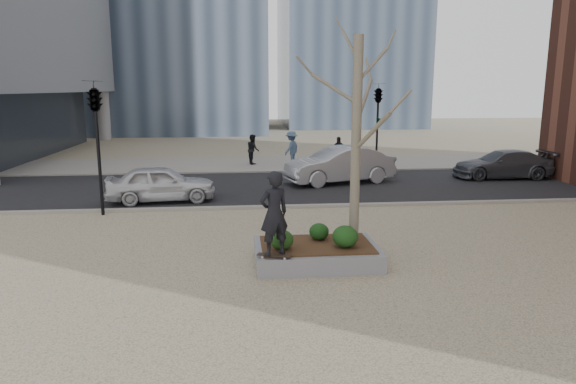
{
  "coord_description": "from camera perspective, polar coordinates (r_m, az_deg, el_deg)",
  "views": [
    {
      "loc": [
        -0.9,
        -11.97,
        4.25
      ],
      "look_at": [
        0.5,
        2.0,
        1.4
      ],
      "focal_mm": 32.0,
      "sensor_mm": 36.0,
      "label": 1
    }
  ],
  "objects": [
    {
      "name": "pedestrian_a",
      "position": [
        29.16,
        -3.92,
        4.76
      ],
      "size": [
        0.77,
        0.91,
        1.68
      ],
      "primitive_type": "imported",
      "rotation": [
        0.0,
        0.0,
        1.75
      ],
      "color": "black",
      "rests_on": "far_sidewalk"
    },
    {
      "name": "pedestrian_b",
      "position": [
        28.73,
        0.39,
        4.9
      ],
      "size": [
        1.28,
        1.4,
        1.89
      ],
      "primitive_type": "imported",
      "rotation": [
        0.0,
        0.0,
        4.09
      ],
      "color": "#425A78",
      "rests_on": "far_sidewalk"
    },
    {
      "name": "traffic_light_far",
      "position": [
        27.66,
        9.89,
        7.15
      ],
      "size": [
        0.6,
        2.48,
        4.5
      ],
      "primitive_type": null,
      "color": "black",
      "rests_on": "ground"
    },
    {
      "name": "shrub_left",
      "position": [
        12.18,
        -0.71,
        -5.33
      ],
      "size": [
        0.56,
        0.56,
        0.48
      ],
      "primitive_type": "ellipsoid",
      "color": "black",
      "rests_on": "planter_mulch"
    },
    {
      "name": "ground",
      "position": [
        12.74,
        -1.35,
        -8.02
      ],
      "size": [
        120.0,
        120.0,
        0.0
      ],
      "primitive_type": "plane",
      "color": "tan",
      "rests_on": "ground"
    },
    {
      "name": "pedestrian_c",
      "position": [
        28.38,
        5.66,
        4.5
      ],
      "size": [
        0.96,
        0.42,
        1.63
      ],
      "primitive_type": "imported",
      "rotation": [
        0.0,
        0.0,
        3.17
      ],
      "color": "black",
      "rests_on": "far_sidewalk"
    },
    {
      "name": "car_third",
      "position": [
        26.56,
        22.71,
        2.87
      ],
      "size": [
        4.71,
        2.13,
        1.34
      ],
      "primitive_type": "imported",
      "rotation": [
        0.0,
        0.0,
        4.66
      ],
      "color": "#4C4F57",
      "rests_on": "street"
    },
    {
      "name": "planter_mulch",
      "position": [
        12.7,
        3.16,
        -5.86
      ],
      "size": [
        2.7,
        1.7,
        0.04
      ],
      "primitive_type": "cube",
      "color": "#382314",
      "rests_on": "planter"
    },
    {
      "name": "sycamore_tree",
      "position": [
        12.62,
        7.67,
        9.28
      ],
      "size": [
        2.8,
        2.8,
        6.6
      ],
      "primitive_type": null,
      "color": "gray",
      "rests_on": "planter_mulch"
    },
    {
      "name": "shrub_middle",
      "position": [
        12.98,
        3.47,
        -4.41
      ],
      "size": [
        0.5,
        0.5,
        0.42
      ],
      "primitive_type": "ellipsoid",
      "color": "#123410",
      "rests_on": "planter_mulch"
    },
    {
      "name": "skateboarder",
      "position": [
        11.5,
        -1.57,
        -2.4
      ],
      "size": [
        0.83,
        0.71,
        1.93
      ],
      "primitive_type": "imported",
      "rotation": [
        0.0,
        0.0,
        3.55
      ],
      "color": "black",
      "rests_on": "skateboard"
    },
    {
      "name": "traffic_light_near",
      "position": [
        18.28,
        -20.33,
        4.47
      ],
      "size": [
        0.6,
        2.48,
        4.5
      ],
      "primitive_type": null,
      "color": "black",
      "rests_on": "ground"
    },
    {
      "name": "skateboard",
      "position": [
        11.78,
        -1.54,
        -7.15
      ],
      "size": [
        0.8,
        0.42,
        0.08
      ],
      "primitive_type": null,
      "rotation": [
        0.0,
        0.0,
        -0.3
      ],
      "color": "black",
      "rests_on": "planter"
    },
    {
      "name": "street",
      "position": [
        22.4,
        -3.32,
        0.53
      ],
      "size": [
        60.0,
        8.0,
        0.02
      ],
      "primitive_type": "cube",
      "color": "black",
      "rests_on": "ground"
    },
    {
      "name": "planter",
      "position": [
        12.77,
        3.15,
        -6.91
      ],
      "size": [
        3.0,
        2.0,
        0.45
      ],
      "primitive_type": "cube",
      "color": "gray",
      "rests_on": "ground"
    },
    {
      "name": "police_car",
      "position": [
        20.0,
        -13.92,
        0.93
      ],
      "size": [
        4.2,
        2.07,
        1.38
      ],
      "primitive_type": "imported",
      "rotation": [
        0.0,
        0.0,
        1.68
      ],
      "color": "silver",
      "rests_on": "street"
    },
    {
      "name": "car_silver",
      "position": [
        23.33,
        5.73,
        3.0
      ],
      "size": [
        5.26,
        3.03,
        1.64
      ],
      "primitive_type": "imported",
      "rotation": [
        0.0,
        0.0,
        4.99
      ],
      "color": "#ADAEB5",
      "rests_on": "street"
    },
    {
      "name": "shrub_right",
      "position": [
        12.42,
        6.38,
        -4.94
      ],
      "size": [
        0.62,
        0.62,
        0.53
      ],
      "primitive_type": "ellipsoid",
      "color": "black",
      "rests_on": "planter_mulch"
    },
    {
      "name": "far_sidewalk",
      "position": [
        29.3,
        -3.91,
        3.12
      ],
      "size": [
        60.0,
        6.0,
        0.02
      ],
      "primitive_type": "cube",
      "color": "gray",
      "rests_on": "ground"
    }
  ]
}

